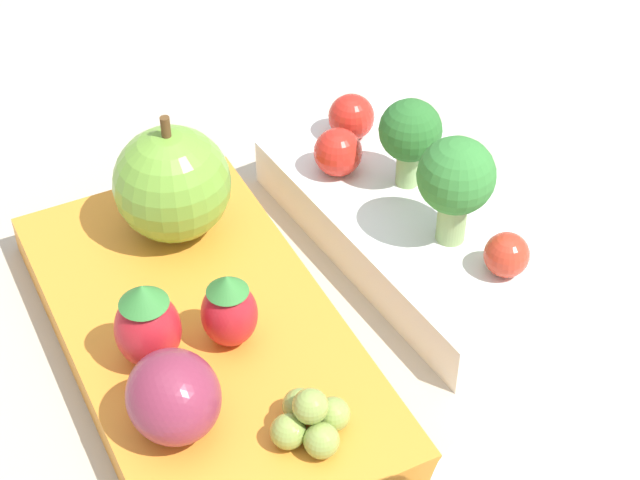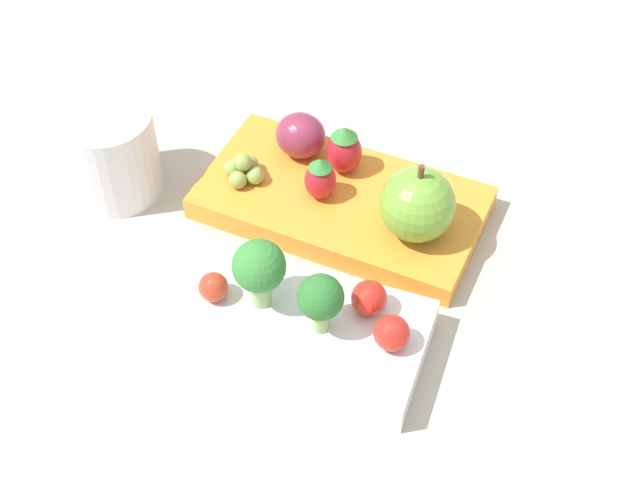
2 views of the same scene
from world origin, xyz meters
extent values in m
plane|color=#BCB29E|center=(0.00, 0.00, 0.00)|extent=(4.00, 4.00, 0.00)
cube|color=white|center=(-0.01, 0.06, 0.01)|extent=(0.20, 0.12, 0.03)
cube|color=orange|center=(0.01, -0.07, 0.01)|extent=(0.23, 0.12, 0.02)
cylinder|color=#93B770|center=(-0.03, 0.06, 0.04)|extent=(0.01, 0.01, 0.02)
sphere|color=#2D702D|center=(-0.03, 0.06, 0.06)|extent=(0.03, 0.03, 0.03)
cylinder|color=#93B770|center=(0.02, 0.06, 0.04)|extent=(0.01, 0.01, 0.02)
sphere|color=#388438|center=(0.02, 0.06, 0.07)|extent=(0.04, 0.04, 0.04)
sphere|color=red|center=(-0.08, 0.05, 0.04)|extent=(0.03, 0.03, 0.03)
sphere|color=red|center=(-0.05, 0.03, 0.04)|extent=(0.03, 0.03, 0.03)
sphere|color=red|center=(0.05, 0.07, 0.04)|extent=(0.02, 0.02, 0.02)
sphere|color=#70A838|center=(-0.05, -0.06, 0.05)|extent=(0.06, 0.06, 0.06)
cylinder|color=brown|center=(-0.05, -0.06, 0.08)|extent=(0.00, 0.00, 0.01)
ellipsoid|color=red|center=(0.03, -0.10, 0.04)|extent=(0.03, 0.03, 0.04)
cone|color=#388438|center=(0.03, -0.10, 0.06)|extent=(0.02, 0.02, 0.01)
ellipsoid|color=red|center=(0.03, -0.06, 0.04)|extent=(0.03, 0.03, 0.03)
cone|color=#388438|center=(0.03, -0.06, 0.06)|extent=(0.02, 0.02, 0.01)
ellipsoid|color=#892D47|center=(0.07, -0.10, 0.04)|extent=(0.04, 0.04, 0.04)
sphere|color=#8EA84C|center=(0.11, -0.06, 0.03)|extent=(0.02, 0.02, 0.02)
sphere|color=#8EA84C|center=(0.10, -0.05, 0.03)|extent=(0.02, 0.02, 0.02)
sphere|color=#8EA84C|center=(0.09, -0.06, 0.03)|extent=(0.02, 0.02, 0.02)
sphere|color=#8EA84C|center=(0.10, -0.07, 0.03)|extent=(0.02, 0.02, 0.02)
sphere|color=#8EA84C|center=(0.10, -0.06, 0.04)|extent=(0.02, 0.02, 0.02)
camera|label=1|loc=(0.35, -0.18, 0.38)|focal=60.00mm
camera|label=2|loc=(-0.19, 0.40, 0.53)|focal=50.00mm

